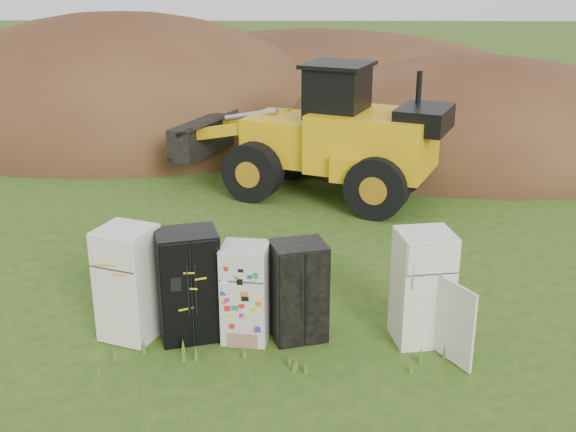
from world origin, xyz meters
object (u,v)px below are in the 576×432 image
fridge_black_side (189,285)px  wheel_loader (305,128)px  fridge_sticker (246,293)px  fridge_open_door (422,287)px  fridge_leftmost (129,283)px  fridge_dark_mid (299,291)px

fridge_black_side → wheel_loader: wheel_loader is taller
fridge_sticker → fridge_open_door: fridge_open_door is taller
fridge_leftmost → fridge_dark_mid: fridge_leftmost is taller
fridge_sticker → fridge_dark_mid: 0.84m
fridge_leftmost → fridge_black_side: fridge_leftmost is taller
fridge_leftmost → wheel_loader: 8.14m
fridge_dark_mid → fridge_open_door: bearing=-17.9°
fridge_leftmost → fridge_sticker: 1.87m
fridge_sticker → fridge_open_door: bearing=7.2°
fridge_dark_mid → fridge_open_door: size_ratio=0.88×
fridge_leftmost → wheel_loader: wheel_loader is taller
fridge_leftmost → fridge_dark_mid: size_ratio=1.14×
fridge_black_side → fridge_sticker: bearing=-20.3°
fridge_leftmost → fridge_black_side: size_ratio=1.03×
fridge_black_side → fridge_sticker: size_ratio=1.12×
fridge_black_side → fridge_sticker: (0.92, -0.07, -0.10)m
fridge_dark_mid → fridge_open_door: fridge_open_door is taller
fridge_sticker → fridge_dark_mid: bearing=11.5°
fridge_black_side → fridge_open_door: fridge_open_door is taller
fridge_leftmost → wheel_loader: size_ratio=0.26×
fridge_sticker → wheel_loader: 7.78m
fridge_dark_mid → fridge_sticker: bearing=168.2°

